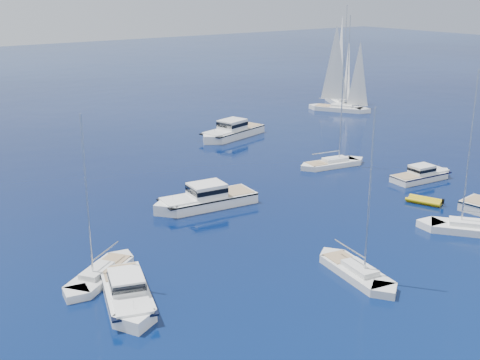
# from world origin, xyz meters

# --- Properties ---
(ground) EXTENTS (400.00, 400.00, 0.00)m
(ground) POSITION_xyz_m (0.00, 0.00, 0.00)
(ground) COLOR navy
(ground) RESTS_ON ground
(motor_cruiser_left) EXTENTS (5.72, 10.06, 2.52)m
(motor_cruiser_left) POSITION_xyz_m (-20.26, 12.58, 0.00)
(motor_cruiser_left) COLOR white
(motor_cruiser_left) RESTS_ON ground
(motor_cruiser_centre) EXTENTS (11.48, 4.61, 2.93)m
(motor_cruiser_centre) POSITION_xyz_m (-5.73, 25.52, 0.00)
(motor_cruiser_centre) COLOR white
(motor_cruiser_centre) RESTS_ON ground
(motor_cruiser_far_r) EXTENTS (8.42, 3.29, 2.16)m
(motor_cruiser_far_r) POSITION_xyz_m (18.37, 18.75, 0.00)
(motor_cruiser_far_r) COLOR silver
(motor_cruiser_far_r) RESTS_ON ground
(motor_cruiser_distant) EXTENTS (12.56, 6.77, 3.15)m
(motor_cruiser_distant) POSITION_xyz_m (12.61, 47.29, 0.00)
(motor_cruiser_distant) COLOR white
(motor_cruiser_distant) RESTS_ON ground
(sailboat_fore) EXTENTS (3.82, 9.33, 13.33)m
(sailboat_fore) POSITION_xyz_m (-4.71, 6.29, 0.00)
(sailboat_fore) COLOR silver
(sailboat_fore) RESTS_ON ground
(sailboat_mid_r) EXTENTS (8.17, 9.44, 14.64)m
(sailboat_mid_r) POSITION_xyz_m (9.67, 6.35, 0.00)
(sailboat_mid_r) COLOR white
(sailboat_mid_r) RESTS_ON ground
(sailboat_mid_l) EXTENTS (8.52, 6.96, 12.96)m
(sailboat_mid_l) POSITION_xyz_m (-20.34, 17.01, 0.00)
(sailboat_mid_l) COLOR silver
(sailboat_mid_l) RESTS_ON ground
(sailboat_centre) EXTENTS (9.45, 3.87, 13.49)m
(sailboat_centre) POSITION_xyz_m (14.04, 28.40, 0.00)
(sailboat_centre) COLOR white
(sailboat_centre) RESTS_ON ground
(sailboat_sails_r) EXTENTS (8.32, 11.02, 16.40)m
(sailboat_sails_r) POSITION_xyz_m (38.31, 52.07, 0.00)
(sailboat_sails_r) COLOR white
(sailboat_sails_r) RESTS_ON ground
(sailboat_sails_far) EXTENTS (8.35, 12.23, 17.83)m
(sailboat_sails_far) POSITION_xyz_m (42.85, 56.45, 0.00)
(sailboat_sails_far) COLOR white
(sailboat_sails_far) RESTS_ON ground
(tender_yellow) EXTENTS (3.15, 4.06, 0.95)m
(tender_yellow) POSITION_xyz_m (12.41, 13.69, 0.00)
(tender_yellow) COLOR #C3A30B
(tender_yellow) RESTS_ON ground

